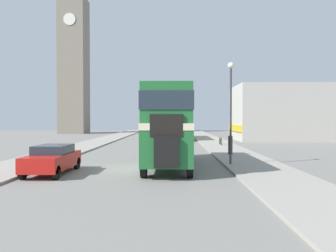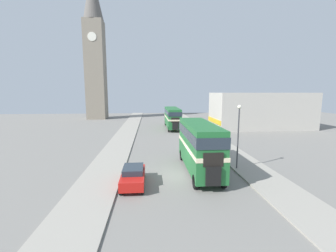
% 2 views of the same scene
% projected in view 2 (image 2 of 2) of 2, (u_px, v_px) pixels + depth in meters
% --- Properties ---
extents(ground_plane, '(120.00, 120.00, 0.00)m').
position_uv_depth(ground_plane, '(181.00, 176.00, 19.18)').
color(ground_plane, slate).
extents(sidewalk_right, '(3.50, 120.00, 0.12)m').
position_uv_depth(sidewalk_right, '(257.00, 173.00, 19.71)').
color(sidewalk_right, gray).
rests_on(sidewalk_right, ground_plane).
extents(sidewalk_left, '(3.50, 120.00, 0.12)m').
position_uv_depth(sidewalk_left, '(101.00, 178.00, 18.64)').
color(sidewalk_left, gray).
rests_on(sidewalk_left, ground_plane).
extents(double_decker_bus, '(2.43, 9.26, 4.39)m').
position_uv_depth(double_decker_bus, '(199.00, 143.00, 19.99)').
color(double_decker_bus, '#1E602D').
rests_on(double_decker_bus, ground_plane).
extents(bus_distant, '(2.46, 10.70, 4.05)m').
position_uv_depth(bus_distant, '(172.00, 116.00, 44.52)').
color(bus_distant, '#1E602D').
rests_on(bus_distant, ground_plane).
extents(car_parked_near, '(1.72, 4.04, 1.42)m').
position_uv_depth(car_parked_near, '(133.00, 176.00, 17.21)').
color(car_parked_near, red).
rests_on(car_parked_near, ground_plane).
extents(pedestrian_walking, '(0.32, 0.32, 1.57)m').
position_uv_depth(pedestrian_walking, '(228.00, 146.00, 25.76)').
color(pedestrian_walking, '#282833').
rests_on(pedestrian_walking, sidewalk_right).
extents(bicycle_on_pavement, '(0.05, 1.76, 0.78)m').
position_uv_depth(bicycle_on_pavement, '(211.00, 135.00, 34.94)').
color(bicycle_on_pavement, black).
rests_on(bicycle_on_pavement, sidewalk_right).
extents(street_lamp, '(0.36, 0.36, 5.86)m').
position_uv_depth(street_lamp, '(239.00, 127.00, 20.29)').
color(street_lamp, '#38383D').
rests_on(street_lamp, sidewalk_right).
extents(church_tower, '(5.12, 5.12, 37.81)m').
position_uv_depth(church_tower, '(95.00, 45.00, 58.85)').
color(church_tower, gray).
rests_on(church_tower, ground_plane).
extents(shop_building_block, '(18.88, 8.92, 7.04)m').
position_uv_depth(shop_building_block, '(260.00, 110.00, 45.02)').
color(shop_building_block, '#B2ADA3').
rests_on(shop_building_block, ground_plane).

